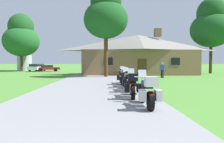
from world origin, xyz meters
name	(u,v)px	position (x,y,z in m)	size (l,w,h in m)	color
ground_plane	(96,79)	(0.00, 20.00, 0.00)	(500.00, 500.00, 0.00)	#4C8433
asphalt_driveway	(95,81)	(0.00, 18.00, 0.03)	(6.40, 80.00, 0.06)	gray
motorcycle_blue_nearest_to_camera	(148,92)	(2.31, 6.32, 0.61)	(0.72, 2.08, 1.30)	black
motorcycle_yellow_second_in_row	(132,86)	(2.05, 8.45, 0.61)	(0.79, 2.08, 1.30)	black
motorcycle_orange_third_in_row	(128,81)	(2.11, 10.72, 0.61)	(0.73, 2.08, 1.30)	black
motorcycle_yellow_fourth_in_row	(125,78)	(2.14, 12.90, 0.61)	(0.73, 2.08, 1.30)	black
motorcycle_green_farthest_in_row	(122,77)	(2.10, 14.78, 0.61)	(0.83, 2.08, 1.30)	black
stone_lodge	(138,54)	(5.51, 28.70, 2.83)	(16.02, 6.61, 6.39)	brown
bystander_blue_shirt_near_lodge	(162,69)	(7.01, 21.73, 0.95)	(0.47, 0.39, 1.69)	black
tree_right_of_lodge	(211,25)	(17.04, 31.16, 7.36)	(6.22, 6.22, 11.45)	#422D19
tree_left_far	(21,37)	(-14.88, 40.14, 6.47)	(6.69, 6.69, 10.86)	#422D19
tree_by_lodge_front	(106,15)	(0.97, 23.28, 7.05)	(4.99, 4.99, 10.35)	#422D19
metal_silo_distant	(24,53)	(-15.93, 44.44, 3.72)	(2.98, 2.98, 7.44)	#B2B7BC
parked_white_suv_far_left	(37,67)	(-12.01, 40.17, 0.78)	(2.31, 4.77, 1.40)	silver
parked_red_sedan_far_left	(48,68)	(-9.89, 40.02, 0.64)	(4.53, 2.87, 1.20)	maroon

